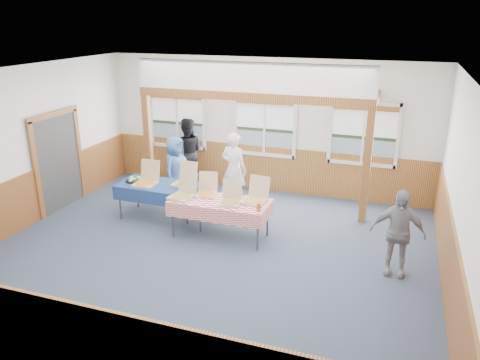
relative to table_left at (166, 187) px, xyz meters
The scene contains 31 objects.
floor 1.94m from the table_left, 37.06° to the right, with size 8.00×8.00×0.00m, color #2A3545.
ceiling 3.08m from the table_left, 37.06° to the right, with size 8.00×8.00×0.00m, color white.
wall_back 2.95m from the table_left, 59.20° to the left, with size 8.00×8.00×0.00m, color silver.
wall_front 4.89m from the table_left, 72.59° to the right, with size 8.00×8.00×0.00m, color silver.
wall_left 2.92m from the table_left, 157.01° to the right, with size 8.00×8.00×0.00m, color silver.
wall_right 5.62m from the table_left, 11.30° to the right, with size 8.00×8.00×0.00m, color silver.
wainscot_back 2.79m from the table_left, 58.94° to the left, with size 7.98×0.05×1.10m, color brown.
wainscot_front 4.79m from the table_left, 72.50° to the right, with size 7.98×0.05×1.10m, color brown.
wainscot_left 2.76m from the table_left, 156.81° to the right, with size 0.05×6.98×1.10m, color brown.
wainscot_right 5.52m from the table_left, 11.35° to the right, with size 0.05×6.98×1.10m, color brown.
cased_opening 2.55m from the table_left, behind, with size 0.06×1.30×2.10m, color #343434.
window_left 2.70m from the table_left, 109.97° to the left, with size 1.56×0.10×1.46m.
window_mid 2.94m from the table_left, 58.75° to the left, with size 1.56×0.10×1.46m.
window_right 4.53m from the table_left, 32.38° to the left, with size 1.56×0.10×1.46m.
post_left 1.69m from the table_left, 131.17° to the left, with size 0.15×0.15×2.40m, color #533112.
post_right 4.15m from the table_left, 17.12° to the left, with size 0.15×0.15×2.40m, color #533112.
cross_beam 2.59m from the table_left, 40.15° to the left, with size 5.15×0.18×0.18m, color #533112.
table_left is the anchor object (origin of this frame).
table_right 1.45m from the table_left, 17.33° to the right, with size 2.02×1.18×0.76m.
pizza_box_a 0.43m from the table_left, 165.17° to the right, with size 0.44×0.54×0.47m.
pizza_box_b 0.41m from the table_left, 24.79° to the left, with size 0.44×0.52×0.44m.
pizza_box_c 0.84m from the table_left, 39.60° to the right, with size 0.49×0.57×0.46m.
pizza_box_d 1.06m from the table_left, 13.19° to the right, with size 0.46×0.53×0.41m.
pizza_box_e 1.71m from the table_left, 17.41° to the right, with size 0.44×0.51×0.41m.
pizza_box_f 2.06m from the table_left, ahead, with size 0.47×0.55×0.45m.
veggie_tray 0.75m from the table_left, behind, with size 0.37×0.37×0.09m.
drink_glass 2.34m from the table_left, 16.97° to the right, with size 0.07×0.07×0.15m, color #A5571B.
woman_white 1.60m from the table_left, 46.65° to the left, with size 0.62×0.41×1.71m, color silver.
woman_black 2.07m from the table_left, 102.85° to the left, with size 0.85×0.66×1.74m, color black.
man_blue 1.08m from the table_left, 105.71° to the left, with size 0.75×0.48×1.52m, color #3E619B.
person_grey 4.70m from the table_left, ahead, with size 0.88×0.36×1.50m, color gray.
Camera 1 is at (3.02, -7.05, 4.11)m, focal length 35.00 mm.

